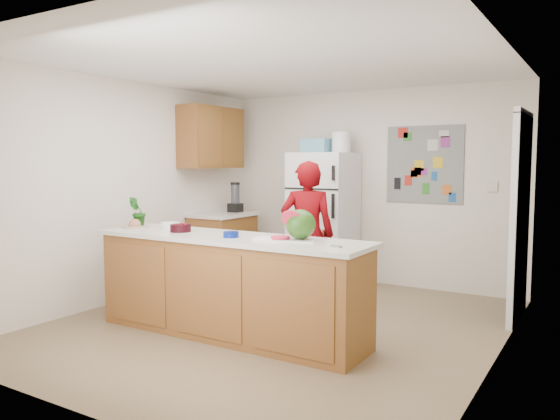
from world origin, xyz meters
The scene contains 26 objects.
floor centered at (0.00, 0.00, -0.01)m, with size 4.00×4.50×0.02m, color brown.
wall_back centered at (0.00, 2.26, 1.25)m, with size 4.00×0.02×2.50m, color beige.
wall_left centered at (-2.01, 0.00, 1.25)m, with size 0.02×4.50×2.50m, color beige.
wall_right centered at (2.01, 0.00, 1.25)m, with size 0.02×4.50×2.50m, color beige.
ceiling centered at (0.00, 0.00, 2.51)m, with size 4.00×4.50×0.02m, color white.
doorway centered at (1.99, 1.45, 1.02)m, with size 0.03×0.85×2.04m, color black.
peninsula_base centered at (-0.20, -0.50, 0.44)m, with size 2.60×0.62×0.88m, color brown.
peninsula_top centered at (-0.20, -0.50, 0.90)m, with size 2.68×0.70×0.04m, color silver.
side_counter_base centered at (-1.69, 1.35, 0.43)m, with size 0.60×0.80×0.86m, color brown.
side_counter_top centered at (-1.69, 1.35, 0.88)m, with size 0.64×0.84×0.04m, color silver.
upper_cabinets centered at (-1.82, 1.30, 1.90)m, with size 0.35×1.00×0.80m, color brown.
refrigerator centered at (-0.45, 1.88, 0.85)m, with size 0.75×0.70×1.70m, color silver.
fridge_top_bin centered at (-0.55, 1.88, 1.79)m, with size 0.35×0.28×0.18m, color #5999B2.
photo_collage centered at (0.75, 2.24, 1.55)m, with size 0.95×0.01×0.95m, color slate.
person centered at (-0.05, 0.71, 0.80)m, with size 0.58×0.38×1.60m, color #630408.
blender_appliance centered at (-1.64, 1.58, 1.09)m, with size 0.12×0.12×0.38m, color black.
cutting_board centered at (0.44, -0.45, 0.93)m, with size 0.39×0.29×0.01m, color silver.
watermelon centered at (0.50, -0.43, 1.06)m, with size 0.25×0.25×0.25m, color #1B5610.
watermelon_slice centered at (0.34, -0.50, 0.94)m, with size 0.17×0.17×0.02m, color red.
cherry_bowl centered at (-0.76, -0.52, 0.96)m, with size 0.20×0.20×0.07m, color black.
white_bowl centered at (-1.02, -0.37, 0.95)m, with size 0.19×0.19×0.06m, color silver.
cobalt_bowl centered at (-0.12, -0.57, 0.95)m, with size 0.14×0.14×0.05m, color navy.
plate centered at (-1.38, -0.51, 0.93)m, with size 0.27×0.27×0.02m, color beige.
paper_towel centered at (0.21, -0.52, 0.93)m, with size 0.18×0.16×0.02m, color white.
keys centered at (0.91, -0.59, 0.93)m, with size 0.10×0.04×0.01m, color slate.
potted_plant centered at (-1.40, -0.45, 1.07)m, with size 0.17×0.14×0.31m, color #124311.
Camera 1 is at (2.74, -4.43, 1.59)m, focal length 35.00 mm.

